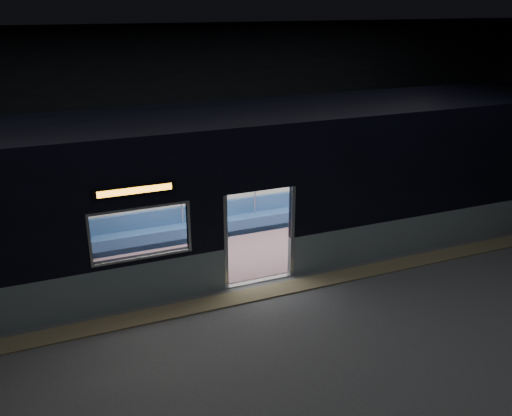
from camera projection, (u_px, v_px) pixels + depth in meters
station_floor at (280, 305)px, 10.58m from camera, size 24.00×14.00×0.01m
station_envelope at (283, 120)px, 9.27m from camera, size 24.00×14.00×5.00m
tactile_strip at (268, 291)px, 11.05m from camera, size 22.80×0.50×0.03m
metro_car at (234, 178)px, 12.12m from camera, size 18.00×3.04×3.35m
passenger at (333, 190)px, 14.47m from camera, size 0.46×0.77×1.47m
handbag at (336, 198)px, 14.28m from camera, size 0.38×0.35×0.16m
transit_map at (341, 162)px, 14.64m from camera, size 1.00×0.03×0.65m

